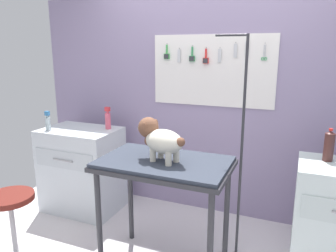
% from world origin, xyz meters
% --- Properties ---
extents(rear_wall_panel, '(4.00, 0.11, 2.30)m').
position_xyz_m(rear_wall_panel, '(0.00, 1.28, 1.16)').
color(rear_wall_panel, '#8F7FA4').
rests_on(rear_wall_panel, ground).
extents(grooming_table, '(1.01, 0.62, 0.92)m').
position_xyz_m(grooming_table, '(-0.04, 0.18, 0.82)').
color(grooming_table, '#2D2D33').
rests_on(grooming_table, ground).
extents(grooming_arm, '(0.30, 0.11, 1.85)m').
position_xyz_m(grooming_arm, '(0.47, 0.51, 0.87)').
color(grooming_arm, '#2D2D33').
rests_on(grooming_arm, ground).
extents(dog, '(0.43, 0.28, 0.32)m').
position_xyz_m(dog, '(-0.07, 0.16, 1.09)').
color(dog, silver).
rests_on(dog, grooming_table).
extents(counter_left, '(0.80, 0.58, 0.91)m').
position_xyz_m(counter_left, '(-1.27, 0.75, 0.46)').
color(counter_left, silver).
rests_on(counter_left, ground).
extents(stool, '(0.38, 0.38, 0.61)m').
position_xyz_m(stool, '(-1.21, -0.25, 0.51)').
color(stool, '#9E9EA3').
rests_on(stool, ground).
extents(detangler_spray, '(0.05, 0.05, 0.20)m').
position_xyz_m(detangler_spray, '(-1.54, 0.59, 1.00)').
color(detangler_spray, '#A9BCC0').
rests_on(detangler_spray, counter_left).
extents(shampoo_bottle, '(0.06, 0.06, 0.24)m').
position_xyz_m(shampoo_bottle, '(-0.99, 0.88, 1.01)').
color(shampoo_bottle, '#DE556D').
rests_on(shampoo_bottle, counter_left).
extents(soda_bottle, '(0.08, 0.08, 0.26)m').
position_xyz_m(soda_bottle, '(1.11, 0.70, 1.02)').
color(soda_bottle, '#462320').
rests_on(soda_bottle, cabinet_right).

